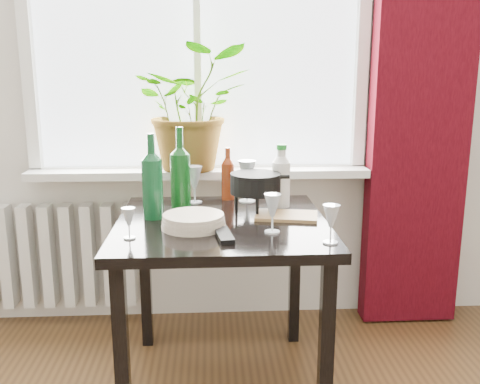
{
  "coord_description": "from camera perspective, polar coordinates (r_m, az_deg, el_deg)",
  "views": [
    {
      "loc": [
        0.06,
        -0.54,
        1.34
      ],
      "look_at": [
        0.17,
        1.55,
        0.86
      ],
      "focal_mm": 40.0,
      "sensor_mm": 36.0,
      "label": 1
    }
  ],
  "objects": [
    {
      "name": "window",
      "position": [
        2.77,
        -4.62,
        18.3
      ],
      "size": [
        1.72,
        0.08,
        1.62
      ],
      "color": "white",
      "rests_on": "ground"
    },
    {
      "name": "windowsill",
      "position": [
        2.74,
        -4.36,
        2.09
      ],
      "size": [
        1.72,
        0.2,
        0.04
      ],
      "color": "silver",
      "rests_on": "ground"
    },
    {
      "name": "curtain",
      "position": [
        2.87,
        18.92,
        11.4
      ],
      "size": [
        0.5,
        0.12,
        2.56
      ],
      "color": "#32040B",
      "rests_on": "ground"
    },
    {
      "name": "radiator",
      "position": [
        3.0,
        -18.77,
        -6.44
      ],
      "size": [
        0.8,
        0.1,
        0.55
      ],
      "color": "silver",
      "rests_on": "ground"
    },
    {
      "name": "table",
      "position": [
        2.21,
        -1.94,
        -5.36
      ],
      "size": [
        0.85,
        0.85,
        0.74
      ],
      "color": "black",
      "rests_on": "ground"
    },
    {
      "name": "potted_plant",
      "position": [
        2.68,
        -5.08,
        8.91
      ],
      "size": [
        0.62,
        0.56,
        0.62
      ],
      "primitive_type": "imported",
      "rotation": [
        0.0,
        0.0,
        0.16
      ],
      "color": "#367F21",
      "rests_on": "windowsill"
    },
    {
      "name": "wine_bottle_left",
      "position": [
        2.2,
        -9.36,
        1.75
      ],
      "size": [
        0.11,
        0.11,
        0.36
      ],
      "primitive_type": null,
      "rotation": [
        0.0,
        0.0,
        -0.41
      ],
      "color": "#0C3E1D",
      "rests_on": "table"
    },
    {
      "name": "wine_bottle_right",
      "position": [
        2.31,
        -6.39,
        2.51
      ],
      "size": [
        0.11,
        0.11,
        0.37
      ],
      "primitive_type": null,
      "rotation": [
        0.0,
        0.0,
        -0.34
      ],
      "color": "#0B3C11",
      "rests_on": "table"
    },
    {
      "name": "bottle_amber",
      "position": [
        2.51,
        -1.31,
        2.01
      ],
      "size": [
        0.07,
        0.07,
        0.25
      ],
      "primitive_type": null,
      "rotation": [
        0.0,
        0.0,
        0.14
      ],
      "color": "maroon",
      "rests_on": "table"
    },
    {
      "name": "cleaning_bottle",
      "position": [
        2.37,
        4.41,
        1.76
      ],
      "size": [
        0.1,
        0.1,
        0.28
      ],
      "primitive_type": null,
      "rotation": [
        0.0,
        0.0,
        -0.21
      ],
      "color": "white",
      "rests_on": "table"
    },
    {
      "name": "wineglass_front_right",
      "position": [
        2.0,
        3.48,
        -2.26
      ],
      "size": [
        0.08,
        0.08,
        0.15
      ],
      "primitive_type": null,
      "rotation": [
        0.0,
        0.0,
        -0.29
      ],
      "color": "silver",
      "rests_on": "table"
    },
    {
      "name": "wineglass_far_right",
      "position": [
        1.91,
        9.67,
        -3.36
      ],
      "size": [
        0.07,
        0.07,
        0.14
      ],
      "primitive_type": null,
      "rotation": [
        0.0,
        0.0,
        0.14
      ],
      "color": "silver",
      "rests_on": "table"
    },
    {
      "name": "wineglass_back_center",
      "position": [
        2.46,
        0.76,
        1.22
      ],
      "size": [
        0.11,
        0.11,
        0.2
      ],
      "primitive_type": null,
      "rotation": [
        0.0,
        0.0,
        -0.37
      ],
      "color": "silver",
      "rests_on": "table"
    },
    {
      "name": "wineglass_back_left",
      "position": [
        2.45,
        -4.89,
        0.83
      ],
      "size": [
        0.09,
        0.09,
        0.18
      ],
      "primitive_type": null,
      "rotation": [
        0.0,
        0.0,
        0.32
      ],
      "color": "silver",
      "rests_on": "table"
    },
    {
      "name": "wineglass_front_left",
      "position": [
        1.97,
        -11.77,
        -3.28
      ],
      "size": [
        0.06,
        0.06,
        0.12
      ],
      "primitive_type": null,
      "rotation": [
        0.0,
        0.0,
        -0.3
      ],
      "color": "silver",
      "rests_on": "table"
    },
    {
      "name": "plate_stack",
      "position": [
        2.08,
        -4.99,
        -3.1
      ],
      "size": [
        0.26,
        0.26,
        0.05
      ],
      "primitive_type": "cylinder",
      "rotation": [
        0.0,
        0.0,
        -0.04
      ],
      "color": "beige",
      "rests_on": "table"
    },
    {
      "name": "fondue_pot",
      "position": [
        2.3,
        1.66,
        -0.04
      ],
      "size": [
        0.31,
        0.3,
        0.17
      ],
      "primitive_type": null,
      "rotation": [
        0.0,
        0.0,
        0.4
      ],
      "color": "black",
      "rests_on": "table"
    },
    {
      "name": "tv_remote",
      "position": [
        1.96,
        -1.71,
        -4.64
      ],
      "size": [
        0.07,
        0.18,
        0.02
      ],
      "primitive_type": "cube",
      "rotation": [
        0.0,
        0.0,
        0.13
      ],
      "color": "black",
      "rests_on": "table"
    },
    {
      "name": "cutting_board",
      "position": [
        2.23,
        4.98,
        -2.54
      ],
      "size": [
        0.28,
        0.21,
        0.01
      ],
      "primitive_type": "cube",
      "rotation": [
        0.0,
        0.0,
        -0.2
      ],
      "color": "#9E7947",
      "rests_on": "table"
    }
  ]
}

